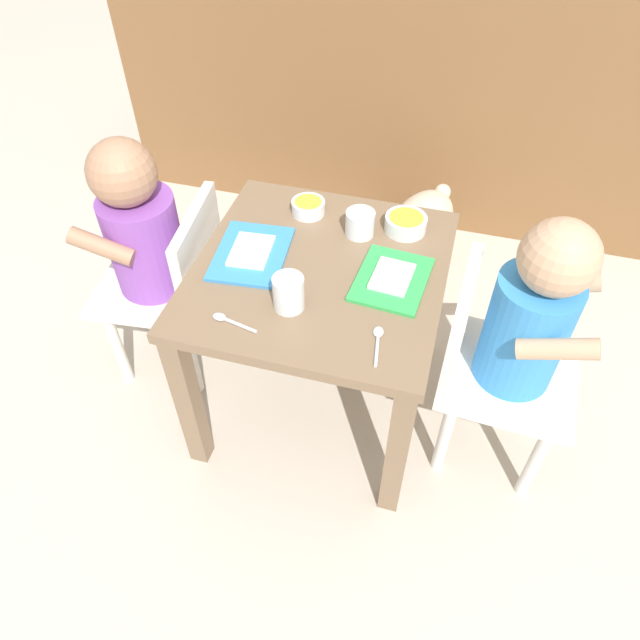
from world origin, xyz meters
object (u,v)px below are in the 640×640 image
(food_tray_left, at_px, (251,253))
(seated_child_left, at_px, (148,239))
(water_cup_left, at_px, (360,225))
(seated_child_right, at_px, (522,326))
(cereal_bowl_right_side, at_px, (308,207))
(spoon_by_right_tray, at_px, (230,321))
(water_cup_right, at_px, (289,295))
(spoon_by_left_tray, at_px, (378,342))
(cereal_bowl_left_side, at_px, (406,223))
(dog, at_px, (416,230))
(dining_table, at_px, (320,297))
(food_tray_right, at_px, (392,279))

(food_tray_left, bearing_deg, seated_child_left, 173.50)
(food_tray_left, height_order, water_cup_left, water_cup_left)
(seated_child_right, height_order, cereal_bowl_right_side, seated_child_right)
(cereal_bowl_right_side, relative_size, spoon_by_right_tray, 0.78)
(seated_child_right, distance_m, water_cup_right, 0.47)
(spoon_by_left_tray, bearing_deg, cereal_bowl_right_side, 123.93)
(water_cup_right, xyz_separation_m, cereal_bowl_left_side, (0.18, 0.30, -0.01))
(seated_child_left, xyz_separation_m, dog, (0.58, 0.49, -0.21))
(dog, relative_size, spoon_by_left_tray, 4.01)
(dining_table, height_order, water_cup_right, water_cup_right)
(food_tray_right, bearing_deg, cereal_bowl_right_side, 142.10)
(food_tray_right, bearing_deg, water_cup_left, 126.03)
(seated_child_right, relative_size, dog, 1.70)
(food_tray_left, bearing_deg, water_cup_right, -45.06)
(cereal_bowl_right_side, bearing_deg, cereal_bowl_left_side, -0.87)
(food_tray_left, xyz_separation_m, water_cup_right, (0.13, -0.13, 0.03))
(water_cup_left, bearing_deg, food_tray_left, -146.68)
(spoon_by_right_tray, bearing_deg, water_cup_right, 37.10)
(seated_child_right, distance_m, food_tray_left, 0.58)
(food_tray_left, xyz_separation_m, spoon_by_left_tray, (0.31, -0.17, -0.00))
(spoon_by_right_tray, bearing_deg, dog, 69.10)
(dining_table, xyz_separation_m, spoon_by_left_tray, (0.16, -0.18, 0.09))
(food_tray_right, height_order, cereal_bowl_left_side, cereal_bowl_left_side)
(food_tray_right, relative_size, cereal_bowl_left_side, 2.05)
(seated_child_right, height_order, food_tray_left, seated_child_right)
(water_cup_right, bearing_deg, seated_child_right, 12.59)
(dining_table, distance_m, cereal_bowl_left_side, 0.25)
(cereal_bowl_right_side, bearing_deg, water_cup_left, -18.41)
(water_cup_left, height_order, spoon_by_left_tray, water_cup_left)
(dog, bearing_deg, cereal_bowl_right_side, -124.17)
(seated_child_left, height_order, water_cup_left, seated_child_left)
(dining_table, relative_size, dog, 1.36)
(dining_table, xyz_separation_m, food_tray_left, (-0.15, -0.00, 0.09))
(seated_child_left, bearing_deg, dog, 40.26)
(food_tray_right, distance_m, cereal_bowl_right_side, 0.29)
(spoon_by_left_tray, relative_size, spoon_by_right_tray, 1.00)
(cereal_bowl_right_side, bearing_deg, food_tray_right, -37.90)
(dog, relative_size, cereal_bowl_right_side, 5.17)
(food_tray_right, bearing_deg, spoon_by_right_tray, -144.31)
(spoon_by_left_tray, bearing_deg, water_cup_right, 165.70)
(water_cup_right, distance_m, cereal_bowl_right_side, 0.31)
(seated_child_left, distance_m, seated_child_right, 0.85)
(dining_table, height_order, cereal_bowl_right_side, cereal_bowl_right_side)
(food_tray_right, height_order, water_cup_right, water_cup_right)
(seated_child_left, height_order, seated_child_right, seated_child_right)
(dog, xyz_separation_m, cereal_bowl_left_side, (-0.00, -0.34, 0.27))
(water_cup_right, bearing_deg, food_tray_left, 134.94)
(dog, bearing_deg, food_tray_left, -120.39)
(cereal_bowl_left_side, bearing_deg, dining_table, -130.50)
(cereal_bowl_left_side, bearing_deg, water_cup_left, -157.06)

